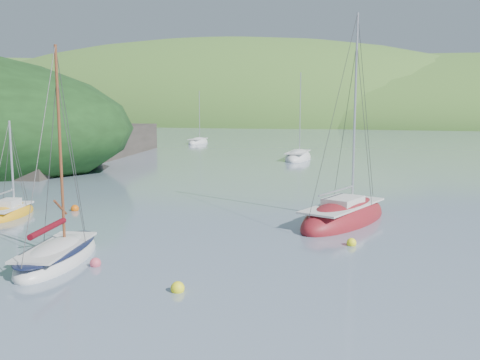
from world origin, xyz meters
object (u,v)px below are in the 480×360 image
(daysailer_white, at_px, (58,256))
(sloop_red, at_px, (344,218))
(distant_sloop_c, at_px, (198,142))
(sailboat_yellow, at_px, (10,213))
(distant_sloop_a, at_px, (298,158))

(daysailer_white, bearing_deg, sloop_red, 34.44)
(sloop_red, relative_size, distant_sloop_c, 1.33)
(daysailer_white, relative_size, distant_sloop_c, 1.03)
(sailboat_yellow, height_order, distant_sloop_a, distant_sloop_a)
(sloop_red, xyz_separation_m, sailboat_yellow, (-18.50, -4.20, -0.07))
(sloop_red, bearing_deg, daysailer_white, -114.77)
(daysailer_white, relative_size, sailboat_yellow, 1.58)
(daysailer_white, height_order, distant_sloop_c, daysailer_white)
(distant_sloop_a, height_order, distant_sloop_c, distant_sloop_a)
(distant_sloop_c, bearing_deg, distant_sloop_a, -45.21)
(sailboat_yellow, bearing_deg, distant_sloop_a, 61.82)
(sloop_red, distance_m, sailboat_yellow, 18.97)
(sloop_red, height_order, sailboat_yellow, sloop_red)
(daysailer_white, bearing_deg, sailboat_yellow, 128.50)
(daysailer_white, xyz_separation_m, sloop_red, (10.34, 10.91, 0.01))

